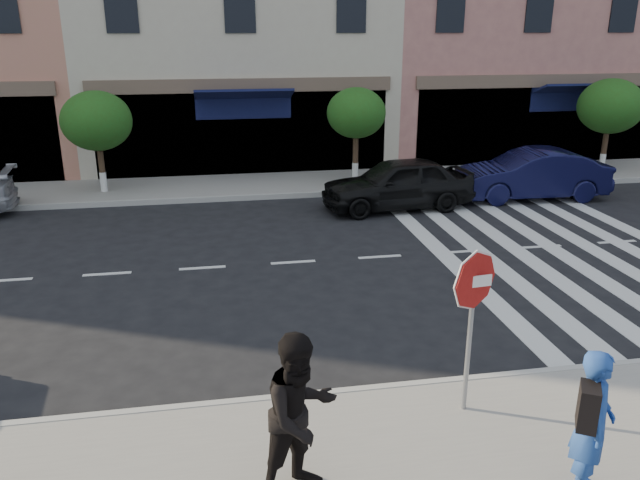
% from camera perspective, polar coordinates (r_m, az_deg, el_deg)
% --- Properties ---
extents(ground, '(120.00, 120.00, 0.00)m').
position_cam_1_polar(ground, '(10.36, 0.55, -9.87)').
color(ground, black).
rests_on(ground, ground).
extents(sidewalk_far, '(60.00, 3.00, 0.15)m').
position_cam_1_polar(sidewalk_far, '(20.59, -5.10, 5.02)').
color(sidewalk_far, gray).
rests_on(sidewalk_far, ground).
extents(building_centre, '(11.00, 9.00, 11.00)m').
position_cam_1_polar(building_centre, '(25.96, -7.93, 19.86)').
color(building_centre, beige).
rests_on(building_centre, ground).
extents(street_tree_wb, '(2.10, 2.10, 3.06)m').
position_cam_1_polar(street_tree_wb, '(20.18, -19.75, 10.18)').
color(street_tree_wb, '#473323').
rests_on(street_tree_wb, sidewalk_far).
extents(street_tree_c, '(1.90, 1.90, 3.04)m').
position_cam_1_polar(street_tree_c, '(20.44, 3.33, 11.47)').
color(street_tree_c, '#473323').
rests_on(street_tree_c, sidewalk_far).
extents(street_tree_ea, '(2.20, 2.20, 3.19)m').
position_cam_1_polar(street_tree_ea, '(24.15, 25.02, 11.00)').
color(street_tree_ea, '#473323').
rests_on(street_tree_ea, sidewalk_far).
extents(stop_sign, '(0.80, 0.13, 2.26)m').
position_cam_1_polar(stop_sign, '(8.05, 13.87, -4.92)').
color(stop_sign, gray).
rests_on(stop_sign, sidewalk_near).
extents(photographer, '(0.67, 0.74, 1.71)m').
position_cam_1_polar(photographer, '(7.46, 23.68, -15.12)').
color(photographer, '#214597').
rests_on(photographer, sidewalk_near).
extents(walker, '(1.15, 1.07, 1.89)m').
position_cam_1_polar(walker, '(6.84, -1.81, -15.73)').
color(walker, black).
rests_on(walker, sidewalk_near).
extents(car_far_mid, '(4.50, 2.16, 1.48)m').
position_cam_1_polar(car_far_mid, '(18.06, 7.09, 5.15)').
color(car_far_mid, black).
rests_on(car_far_mid, ground).
extents(car_far_right, '(4.62, 1.80, 1.50)m').
position_cam_1_polar(car_far_right, '(20.05, 18.73, 5.70)').
color(car_far_right, black).
rests_on(car_far_right, ground).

